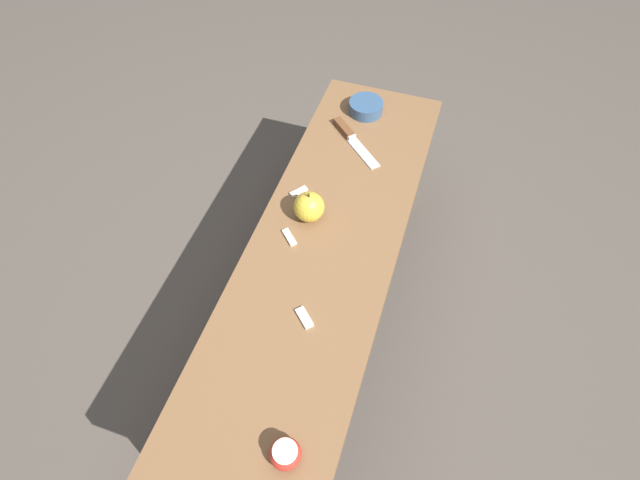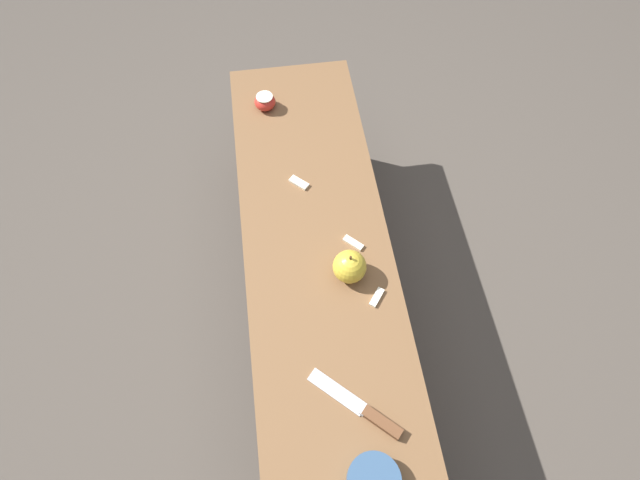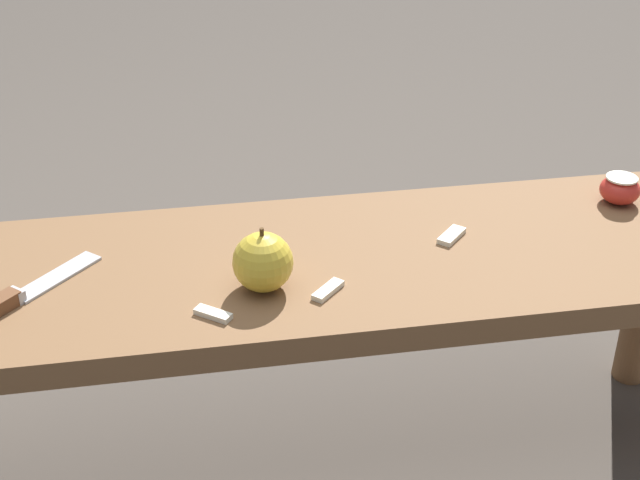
{
  "view_description": "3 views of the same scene",
  "coord_description": "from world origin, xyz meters",
  "px_view_note": "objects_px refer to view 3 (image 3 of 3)",
  "views": [
    {
      "loc": [
        0.72,
        0.23,
        1.47
      ],
      "look_at": [
        0.0,
        -0.01,
        0.44
      ],
      "focal_mm": 28.0,
      "sensor_mm": 36.0,
      "label": 1
    },
    {
      "loc": [
        -0.62,
        0.08,
        1.54
      ],
      "look_at": [
        0.0,
        -0.01,
        0.44
      ],
      "focal_mm": 28.0,
      "sensor_mm": 36.0,
      "label": 2
    },
    {
      "loc": [
        -0.18,
        -1.1,
        1.07
      ],
      "look_at": [
        0.0,
        -0.01,
        0.44
      ],
      "focal_mm": 50.0,
      "sensor_mm": 36.0,
      "label": 3
    }
  ],
  "objects_px": {
    "apple_whole": "(263,262)",
    "wooden_bench": "(317,293)",
    "apple_cut": "(620,189)",
    "knife": "(10,300)"
  },
  "relations": [
    {
      "from": "apple_cut",
      "to": "wooden_bench",
      "type": "bearing_deg",
      "value": -170.1
    },
    {
      "from": "wooden_bench",
      "to": "apple_whole",
      "type": "bearing_deg",
      "value": -141.54
    },
    {
      "from": "knife",
      "to": "apple_cut",
      "type": "relative_size",
      "value": 2.95
    },
    {
      "from": "knife",
      "to": "apple_cut",
      "type": "distance_m",
      "value": 0.95
    },
    {
      "from": "wooden_bench",
      "to": "apple_whole",
      "type": "xyz_separation_m",
      "value": [
        -0.09,
        -0.07,
        0.1
      ]
    },
    {
      "from": "knife",
      "to": "apple_whole",
      "type": "height_order",
      "value": "apple_whole"
    },
    {
      "from": "apple_whole",
      "to": "wooden_bench",
      "type": "bearing_deg",
      "value": 38.46
    },
    {
      "from": "apple_whole",
      "to": "apple_cut",
      "type": "distance_m",
      "value": 0.62
    },
    {
      "from": "wooden_bench",
      "to": "apple_whole",
      "type": "height_order",
      "value": "apple_whole"
    },
    {
      "from": "wooden_bench",
      "to": "apple_whole",
      "type": "distance_m",
      "value": 0.15
    }
  ]
}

